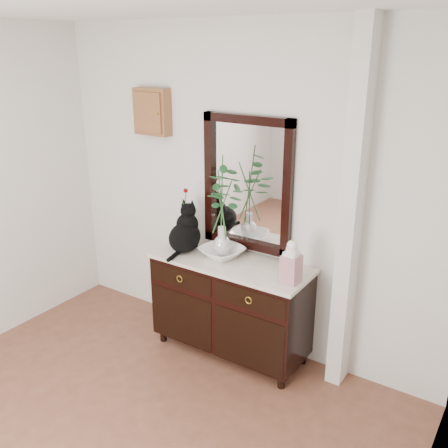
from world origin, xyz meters
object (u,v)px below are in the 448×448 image
Objects in this scene: sideboard at (231,302)px; ginger_jar at (291,261)px; lotus_bowl at (222,252)px; cat at (184,228)px.

ginger_jar is (0.57, -0.08, 0.55)m from sideboard.
sideboard is 3.85× the size of lotus_bowl.
sideboard is at bearing 172.41° from ginger_jar.
sideboard is at bearing -7.55° from cat.
ginger_jar reaches higher than sideboard.
cat is at bearing -169.85° from lotus_bowl.
sideboard is 3.24× the size of cat.
cat reaches higher than ginger_jar.
cat reaches higher than lotus_bowl.
lotus_bowl is 0.70m from ginger_jar.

